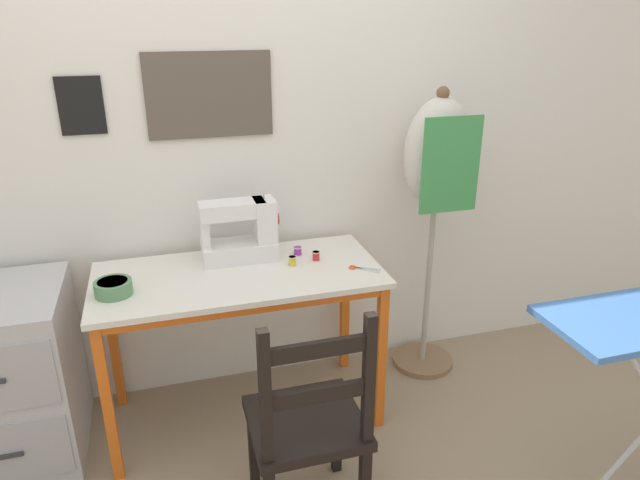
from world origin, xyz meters
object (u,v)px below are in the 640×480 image
sewing_machine (243,232)px  dress_form (437,171)px  scissors (360,268)px  thread_spool_mid_table (298,251)px  fabric_bowl (113,287)px  thread_spool_near_machine (292,261)px  filing_cabinet (15,377)px  thread_spool_far_edge (316,256)px  wooden_chair (308,425)px

sewing_machine → dress_form: bearing=0.1°
scissors → thread_spool_mid_table: thread_spool_mid_table is taller
fabric_bowl → thread_spool_mid_table: 0.81m
thread_spool_mid_table → fabric_bowl: bearing=-167.5°
thread_spool_near_machine → filing_cabinet: bearing=179.2°
thread_spool_far_edge → filing_cabinet: thread_spool_far_edge is taller
thread_spool_mid_table → wooden_chair: wooden_chair is taller
scissors → thread_spool_near_machine: (-0.27, 0.12, 0.02)m
scissors → sewing_machine: bearing=151.1°
scissors → dress_form: bearing=28.3°
thread_spool_near_machine → thread_spool_mid_table: thread_spool_near_machine is taller
dress_form → thread_spool_far_edge: bearing=-169.6°
thread_spool_far_edge → thread_spool_mid_table: bearing=126.7°
fabric_bowl → thread_spool_near_machine: fabric_bowl is taller
thread_spool_far_edge → dress_form: bearing=10.4°
sewing_machine → thread_spool_near_machine: bearing=-35.4°
wooden_chair → thread_spool_mid_table: bearing=78.0°
fabric_bowl → thread_spool_far_edge: fabric_bowl is taller
scissors → filing_cabinet: (-1.45, 0.14, -0.36)m
scissors → fabric_bowl: bearing=177.3°
thread_spool_far_edge → filing_cabinet: bearing=-179.9°
sewing_machine → wooden_chair: 0.91m
wooden_chair → dress_form: bearing=42.8°
fabric_bowl → wooden_chair: wooden_chair is taller
wooden_chair → filing_cabinet: wooden_chair is taller
fabric_bowl → dress_form: 1.53m
sewing_machine → thread_spool_far_edge: size_ratio=8.10×
thread_spool_far_edge → scissors: bearing=-41.7°
thread_spool_near_machine → thread_spool_mid_table: 0.12m
wooden_chair → filing_cabinet: size_ratio=1.20×
thread_spool_near_machine → dress_form: dress_form is taller
fabric_bowl → thread_spool_far_edge: bearing=6.1°
wooden_chair → filing_cabinet: (-1.07, 0.67, -0.04)m
sewing_machine → fabric_bowl: size_ratio=2.37×
fabric_bowl → thread_spool_mid_table: bearing=12.5°
scissors → thread_spool_far_edge: (-0.16, 0.14, 0.02)m
thread_spool_mid_table → filing_cabinet: size_ratio=0.06×
scissors → filing_cabinet: filing_cabinet is taller
thread_spool_near_machine → thread_spool_far_edge: same height
scissors → thread_spool_near_machine: thread_spool_near_machine is taller
fabric_bowl → filing_cabinet: size_ratio=0.19×
thread_spool_near_machine → filing_cabinet: (-1.18, 0.02, -0.38)m
sewing_machine → thread_spool_mid_table: 0.27m
scissors → filing_cabinet: size_ratio=0.17×
fabric_bowl → thread_spool_mid_table: (0.79, 0.18, -0.01)m
fabric_bowl → thread_spool_mid_table: size_ratio=3.34×
sewing_machine → thread_spool_far_edge: sewing_machine is taller
fabric_bowl → dress_form: size_ratio=0.10×
thread_spool_near_machine → wooden_chair: wooden_chair is taller
thread_spool_far_edge → dress_form: (0.63, 0.12, 0.31)m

